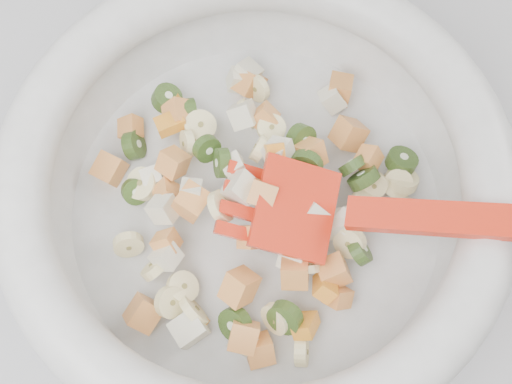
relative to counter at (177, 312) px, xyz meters
name	(u,v)px	position (x,y,z in m)	size (l,w,h in m)	color
counter	(177,312)	(0.00, 0.00, 0.00)	(2.00, 0.60, 0.90)	#A8A9AE
mixing_bowl	(257,187)	(0.11, -0.05, 0.51)	(0.44, 0.39, 0.15)	beige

